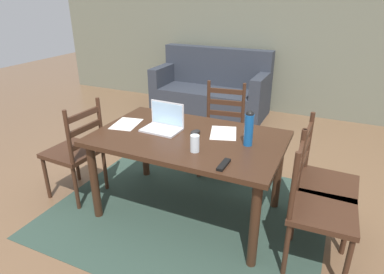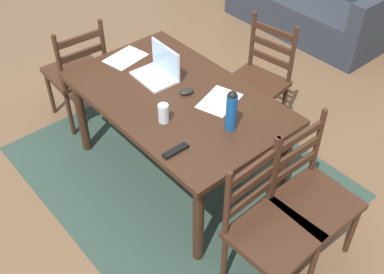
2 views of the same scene
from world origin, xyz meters
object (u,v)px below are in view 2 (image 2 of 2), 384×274
chair_far_head (257,82)px  tv_remote (176,151)px  dining_table (176,106)px  chair_right_near (268,231)px  drinking_glass (163,113)px  water_bottle (231,110)px  chair_right_far (311,197)px  laptop (159,69)px  computer_mouse (187,92)px  chair_left_near (78,73)px

chair_far_head → tv_remote: 1.31m
dining_table → chair_right_near: bearing=-10.3°
drinking_glass → tv_remote: drinking_glass is taller
water_bottle → dining_table: bearing=-175.6°
chair_right_far → laptop: (-1.31, -0.13, 0.33)m
drinking_glass → chair_right_near: bearing=2.6°
dining_table → chair_far_head: size_ratio=1.62×
chair_right_far → laptop: bearing=-174.2°
laptop → drinking_glass: laptop is taller
computer_mouse → tv_remote: bearing=-27.5°
chair_right_near → tv_remote: bearing=-165.3°
chair_far_head → tv_remote: chair_far_head is taller
chair_left_near → water_bottle: water_bottle is taller
chair_far_head → chair_right_far: same height
drinking_glass → tv_remote: bearing=-24.5°
chair_right_near → computer_mouse: bearing=165.7°
dining_table → computer_mouse: 0.13m
chair_left_near → drinking_glass: bearing=-1.9°
chair_right_far → drinking_glass: (-0.89, -0.43, 0.34)m
chair_left_near → chair_right_near: 2.12m
chair_left_near → tv_remote: (1.50, -0.16, 0.28)m
computer_mouse → chair_right_near: bearing=4.8°
water_bottle → chair_right_near: bearing=-22.0°
chair_far_head → drinking_glass: size_ratio=7.39×
dining_table → computer_mouse: bearing=62.8°
laptop → tv_remote: bearing=-30.9°
chair_right_near → chair_left_near: bearing=-180.0°
dining_table → chair_left_near: (-1.06, -0.19, -0.18)m
chair_right_near → water_bottle: water_bottle is taller
computer_mouse → chair_left_near: bearing=-147.5°
chair_left_near → laptop: size_ratio=2.89×
dining_table → laptop: bearing=167.2°
laptop → water_bottle: water_bottle is taller
laptop → tv_remote: size_ratio=1.93×
chair_right_far → chair_far_head: bearing=148.4°
chair_left_near → computer_mouse: bearing=13.4°
drinking_glass → tv_remote: 0.30m
chair_far_head → chair_left_near: bearing=-135.3°
laptop → chair_right_far: bearing=5.8°
chair_right_far → laptop: 1.36m
dining_table → water_bottle: bearing=4.4°
chair_right_near → laptop: bearing=169.2°
water_bottle → tv_remote: size_ratio=1.65×
chair_left_near → chair_right_near: size_ratio=1.00×
chair_far_head → water_bottle: (0.50, -0.81, 0.42)m
dining_table → chair_left_near: 1.09m
chair_far_head → tv_remote: size_ratio=5.59×
dining_table → laptop: laptop is taller
dining_table → tv_remote: (0.44, -0.36, 0.10)m
chair_right_far → computer_mouse: (-1.03, -0.12, 0.29)m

